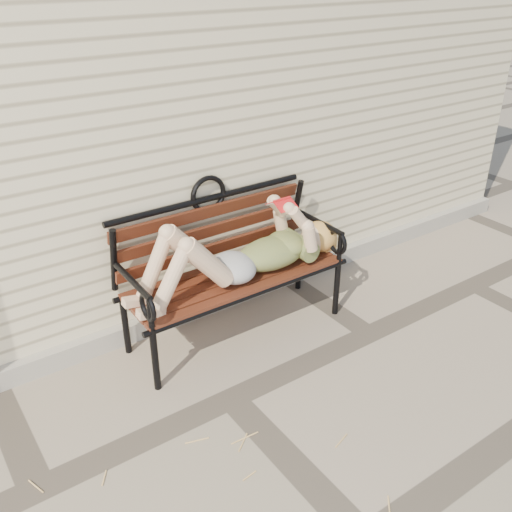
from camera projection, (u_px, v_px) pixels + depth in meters
ground at (231, 398)px, 3.72m from camera, size 80.00×80.00×0.00m
house_wall at (50, 86)px, 5.18m from camera, size 8.00×4.00×3.00m
foundation_strip at (163, 319)px, 4.39m from camera, size 8.00×0.10×0.15m
garden_bench at (227, 251)px, 4.15m from camera, size 1.79×0.71×1.16m
reading_woman at (240, 253)px, 4.04m from camera, size 1.68×0.38×0.53m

